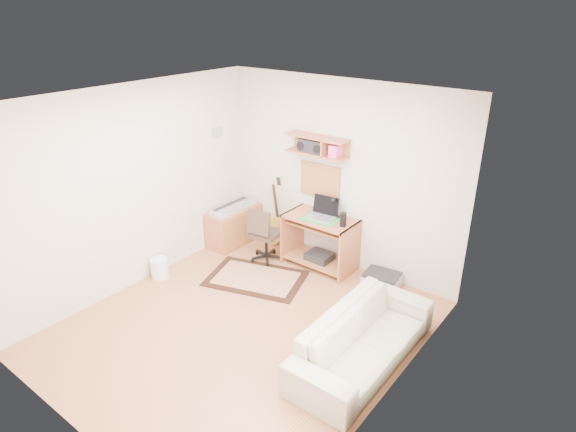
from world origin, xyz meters
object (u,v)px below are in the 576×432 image
Objects in this scene: cabinet at (235,225)px; sofa at (364,331)px; task_chair at (266,233)px; desk at (320,242)px; printer at (382,280)px.

sofa is (2.96, -1.21, 0.10)m from cabinet.
task_chair is at bearing 64.27° from sofa.
task_chair reaches higher than desk.
printer is at bearing 3.43° from desk.
sofa is (0.53, -1.44, 0.29)m from printer.
desk is 2.15× the size of printer.
desk is 1.11× the size of cabinet.
desk is at bearing 17.26° from task_chair.
task_chair is 0.95× the size of cabinet.
cabinet is 1.94× the size of printer.
desk is at bearing 46.94° from sofa.
task_chair is 0.45× the size of sofa.
desk is at bearing 6.76° from cabinet.
printer is 0.24× the size of sofa.
desk is 0.78m from task_chair.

